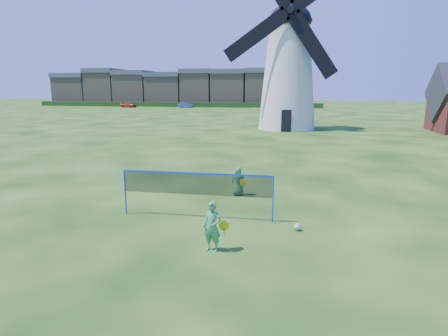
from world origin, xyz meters
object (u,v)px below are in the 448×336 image
Objects in this scene: player_girl at (212,227)px; player_boy at (238,181)px; badminton_net at (196,185)px; car_left at (128,104)px; windmill at (288,68)px; play_ball at (297,227)px; car_right at (186,105)px.

player_boy is at bearing 101.54° from player_girl.
badminton_net is 1.42× the size of car_left.
player_boy is at bearing -140.17° from car_left.
play_ball is at bearing -88.72° from windmill.
player_boy reaches higher than car_right.
play_ball is 68.17m from car_right.
player_girl is 1.16× the size of player_boy.
play_ball is (0.63, -28.32, -5.96)m from windmill.
badminton_net is (-2.65, -27.74, -4.93)m from windmill.
play_ball is 0.06× the size of car_left.
windmill reaches higher than car_left.
player_girl is 6.15× the size of play_ball.
car_right is (-19.15, 61.25, -0.04)m from player_boy.
badminton_net is at bearing 170.00° from play_ball.
windmill is 5.21× the size of car_right.
windmill is at bearing -100.79° from player_boy.
play_ball is (2.25, 1.85, -0.57)m from player_girl.
player_girl is 5.31m from player_boy.
player_boy is (1.00, 2.88, -0.55)m from badminton_net.
badminton_net reaches higher than play_ball.
player_boy is at bearing -157.05° from car_right.
windmill is 28.94m from play_ball.
windmill is 4.86× the size of car_left.
play_ball is at bearing 50.61° from player_girl.
badminton_net is at bearing 124.21° from player_girl.
car_right is (-18.15, 64.13, -0.59)m from badminton_net.
car_right is at bearing -79.63° from player_boy.
player_girl is at bearing -142.09° from car_left.
player_boy reaches higher than play_ball.
badminton_net is 69.93m from car_left.
windmill is 48.58m from car_left.
windmill is at bearing -124.62° from car_left.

